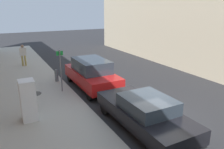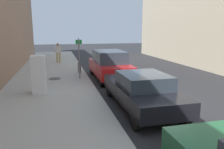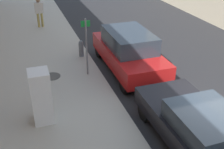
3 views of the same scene
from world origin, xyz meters
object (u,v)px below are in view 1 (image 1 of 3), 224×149
(parked_sedan_dark, at_px, (144,112))
(parked_suv_red, at_px, (91,73))
(discarded_refrigerator, at_px, (28,100))
(street_sign_post, at_px, (61,68))
(pedestrian_standing_near, at_px, (23,54))
(fire_hydrant, at_px, (56,75))

(parked_sedan_dark, relative_size, parked_suv_red, 1.02)
(parked_suv_red, bearing_deg, parked_sedan_dark, -90.00)
(discarded_refrigerator, relative_size, parked_sedan_dark, 0.36)
(discarded_refrigerator, bearing_deg, parked_suv_red, 34.73)
(street_sign_post, relative_size, parked_sedan_dark, 0.50)
(parked_suv_red, bearing_deg, discarded_refrigerator, -145.27)
(pedestrian_standing_near, bearing_deg, parked_suv_red, -45.03)
(street_sign_post, distance_m, parked_suv_red, 1.95)
(fire_hydrant, bearing_deg, parked_suv_red, -45.70)
(fire_hydrant, relative_size, pedestrian_standing_near, 0.46)
(discarded_refrigerator, relative_size, street_sign_post, 0.73)
(pedestrian_standing_near, bearing_deg, parked_sedan_dark, -54.98)
(parked_sedan_dark, bearing_deg, discarded_refrigerator, 146.28)
(discarded_refrigerator, height_order, pedestrian_standing_near, discarded_refrigerator)
(discarded_refrigerator, xyz_separation_m, pedestrian_standing_near, (0.90, 9.57, 0.13))
(street_sign_post, bearing_deg, parked_sedan_dark, -70.45)
(discarded_refrigerator, xyz_separation_m, parked_sedan_dark, (3.94, -2.63, -0.28))
(pedestrian_standing_near, distance_m, parked_sedan_dark, 12.57)
(fire_hydrant, xyz_separation_m, pedestrian_standing_near, (-1.34, 5.11, 0.59))
(pedestrian_standing_near, relative_size, parked_sedan_dark, 0.36)
(fire_hydrant, distance_m, pedestrian_standing_near, 5.32)
(pedestrian_standing_near, bearing_deg, street_sign_post, -59.35)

